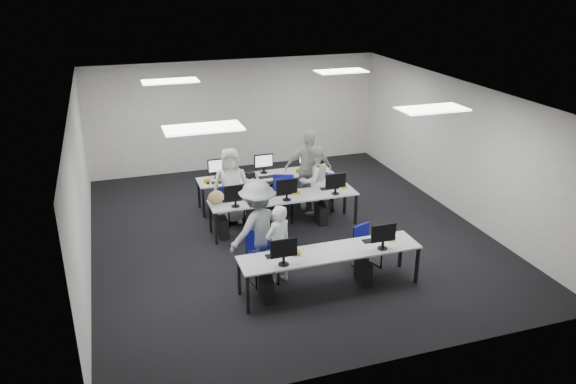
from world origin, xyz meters
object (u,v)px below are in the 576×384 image
object	(u,v)px
desk_mid	(284,199)
student_3	(308,169)
chair_3	(283,206)
student_2	(231,186)
chair_1	(367,255)
chair_4	(322,199)
desk_front	(330,254)
chair_2	(232,212)
chair_7	(324,196)
photographer	(258,228)
chair_0	(262,266)
chair_5	(232,207)
chair_6	(279,201)
student_1	(314,180)
student_0	(278,245)

from	to	relation	value
desk_mid	student_3	distance (m)	1.33
chair_3	student_2	xyz separation A→B (m)	(-1.11, 0.24, 0.54)
chair_1	chair_4	world-z (taller)	chair_4
desk_front	chair_3	xyz separation A→B (m)	(0.12, 3.07, -0.37)
chair_2	desk_front	bearing A→B (deg)	-86.93
chair_7	photographer	world-z (taller)	photographer
desk_mid	chair_1	distance (m)	2.35
chair_0	chair_2	xyz separation A→B (m)	(0.04, 2.60, -0.04)
desk_front	student_2	distance (m)	3.46
desk_front	chair_1	xyz separation A→B (m)	(0.95, 0.49, -0.42)
student_3	photographer	bearing A→B (deg)	-112.54
student_2	chair_4	bearing A→B (deg)	6.40
chair_5	chair_7	bearing A→B (deg)	4.84
chair_7	student_3	xyz separation A→B (m)	(-0.34, 0.17, 0.64)
desk_mid	chair_6	xyz separation A→B (m)	(0.14, 0.80, -0.39)
desk_front	photographer	distance (m)	1.41
chair_5	student_2	xyz separation A→B (m)	(-0.02, -0.14, 0.58)
chair_7	student_1	distance (m)	0.66
desk_mid	student_3	size ratio (longest dim) A/B	1.71
desk_mid	student_2	distance (m)	1.23
chair_5	student_3	size ratio (longest dim) A/B	0.45
chair_1	chair_4	bearing A→B (deg)	65.17
chair_3	chair_7	bearing A→B (deg)	36.34
desk_mid	chair_2	size ratio (longest dim) A/B	3.83
chair_3	student_2	bearing A→B (deg)	-171.22
chair_3	photographer	world-z (taller)	photographer
chair_0	chair_6	size ratio (longest dim) A/B	1.02
chair_3	student_0	size ratio (longest dim) A/B	0.66
chair_3	chair_4	world-z (taller)	chair_3
chair_6	photographer	world-z (taller)	photographer
desk_mid	student_1	xyz separation A→B (m)	(0.89, 0.55, 0.13)
desk_mid	chair_7	bearing A→B (deg)	32.24
desk_mid	chair_1	world-z (taller)	chair_1
student_1	student_3	distance (m)	0.42
chair_5	chair_4	bearing A→B (deg)	2.10
chair_4	student_0	bearing A→B (deg)	-122.17
chair_6	photographer	xyz separation A→B (m)	(-1.17, -2.46, 0.61)
chair_2	student_2	bearing A→B (deg)	65.08
chair_5	chair_7	size ratio (longest dim) A/B	0.92
student_0	chair_5	bearing A→B (deg)	-109.73
photographer	chair_2	bearing A→B (deg)	-113.45
student_1	student_2	distance (m)	1.89
student_0	student_2	size ratio (longest dim) A/B	0.88
chair_3	chair_4	xyz separation A→B (m)	(1.02, 0.21, -0.04)
desk_mid	student_2	world-z (taller)	student_2
student_2	photographer	bearing A→B (deg)	-83.67
chair_4	chair_6	size ratio (longest dim) A/B	0.91
chair_5	photographer	distance (m)	2.59
chair_2	student_0	size ratio (longest dim) A/B	0.56
desk_mid	chair_1	bearing A→B (deg)	-65.79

